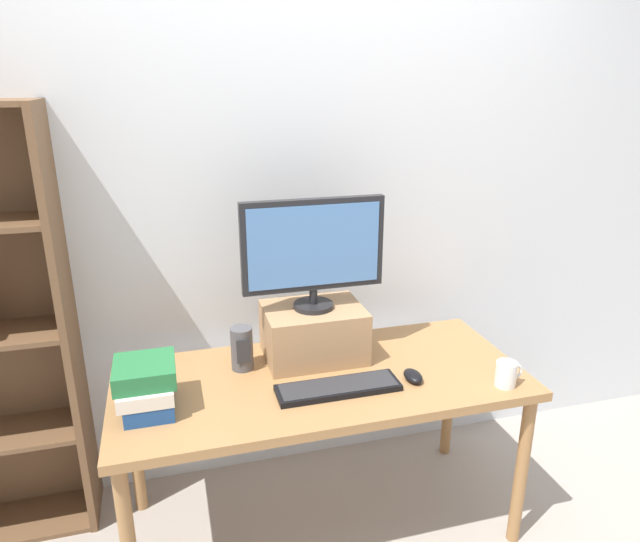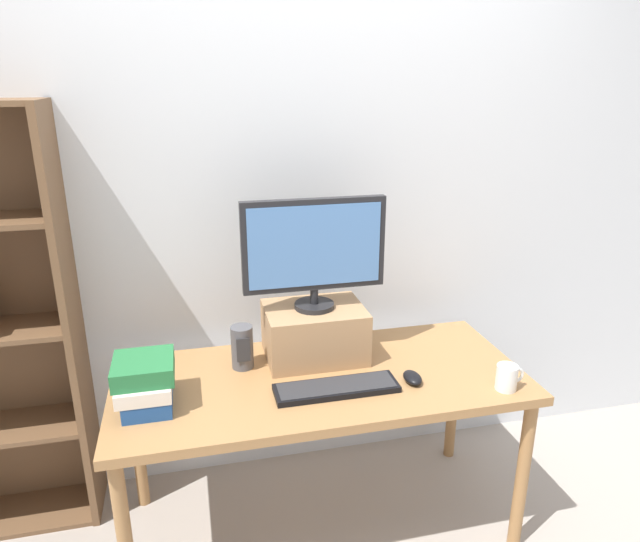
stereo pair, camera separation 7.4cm
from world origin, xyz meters
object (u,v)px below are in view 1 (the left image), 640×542
(computer_monitor, at_px, (313,249))
(computer_mouse, at_px, (413,376))
(coffee_mug, at_px, (507,374))
(book_stack, at_px, (146,385))
(desk_speaker, at_px, (242,348))
(keyboard, at_px, (338,388))
(riser_box, at_px, (313,332))
(desk, at_px, (321,391))

(computer_monitor, relative_size, computer_mouse, 5.39)
(coffee_mug, bearing_deg, book_stack, 171.25)
(desk_speaker, bearing_deg, book_stack, -151.02)
(book_stack, bearing_deg, computer_mouse, -4.11)
(keyboard, height_order, coffee_mug, coffee_mug)
(computer_monitor, relative_size, book_stack, 2.40)
(coffee_mug, height_order, desk_speaker, desk_speaker)
(desk_speaker, bearing_deg, coffee_mug, -23.10)
(riser_box, xyz_separation_m, book_stack, (-0.65, -0.22, -0.02))
(keyboard, xyz_separation_m, computer_mouse, (0.29, -0.00, 0.01))
(computer_monitor, relative_size, desk_speaker, 3.24)
(desk, bearing_deg, keyboard, -75.84)
(keyboard, xyz_separation_m, book_stack, (-0.67, 0.06, 0.08))
(riser_box, bearing_deg, computer_monitor, -90.00)
(desk, xyz_separation_m, coffee_mug, (0.64, -0.25, 0.12))
(keyboard, distance_m, desk_speaker, 0.41)
(book_stack, height_order, coffee_mug, book_stack)
(riser_box, xyz_separation_m, desk_speaker, (-0.30, -0.02, -0.02))
(computer_monitor, bearing_deg, keyboard, -86.71)
(riser_box, distance_m, book_stack, 0.69)
(riser_box, distance_m, desk_speaker, 0.30)
(book_stack, distance_m, desk_speaker, 0.41)
(desk, height_order, riser_box, riser_box)
(desk, distance_m, desk_speaker, 0.35)
(riser_box, bearing_deg, coffee_mug, -33.71)
(book_stack, bearing_deg, coffee_mug, -8.75)
(coffee_mug, bearing_deg, desk_speaker, 156.90)
(computer_mouse, height_order, book_stack, book_stack)
(riser_box, relative_size, book_stack, 1.68)
(computer_monitor, xyz_separation_m, computer_mouse, (0.31, -0.29, -0.44))
(riser_box, relative_size, desk_speaker, 2.28)
(desk_speaker, bearing_deg, keyboard, -40.02)
(coffee_mug, bearing_deg, riser_box, 146.29)
(desk, height_order, computer_mouse, computer_mouse)
(computer_monitor, height_order, computer_mouse, computer_monitor)
(desk, bearing_deg, riser_box, 84.93)
(keyboard, relative_size, desk_speaker, 2.63)
(computer_monitor, xyz_separation_m, book_stack, (-0.65, -0.22, -0.37))
(computer_monitor, xyz_separation_m, desk_speaker, (-0.30, -0.02, -0.37))
(keyboard, bearing_deg, computer_mouse, -0.81)
(desk, bearing_deg, computer_monitor, 84.88)
(desk, xyz_separation_m, computer_monitor, (0.01, 0.16, 0.53))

